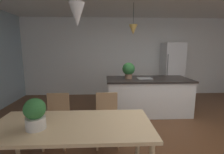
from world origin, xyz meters
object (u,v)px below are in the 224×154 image
potted_plant_on_island (129,70)px  kitchen_island (147,95)px  chair_far_right (107,117)px  refrigerator (172,70)px  chair_far_left (57,118)px  potted_plant_on_table (35,113)px  dining_table (72,129)px

potted_plant_on_island → kitchen_island: bearing=0.0°
chair_far_right → refrigerator: 3.64m
chair_far_left → refrigerator: size_ratio=0.47×
refrigerator → potted_plant_on_table: bearing=-129.6°
chair_far_left → kitchen_island: (1.91, 1.34, -0.01)m
chair_far_left → dining_table: bearing=-62.0°
refrigerator → potted_plant_on_island: refrigerator is taller
chair_far_left → refrigerator: bearing=42.0°
refrigerator → potted_plant_on_island: 2.27m
refrigerator → potted_plant_on_island: (-1.71, -1.47, 0.20)m
chair_far_right → refrigerator: (2.27, 2.81, 0.45)m
potted_plant_on_island → chair_far_left: bearing=-136.5°
kitchen_island → potted_plant_on_island: bearing=180.0°
kitchen_island → potted_plant_on_table: bearing=-129.6°
chair_far_left → potted_plant_on_island: size_ratio=2.15×
chair_far_left → kitchen_island: kitchen_island is taller
kitchen_island → chair_far_right: bearing=-128.2°
chair_far_right → potted_plant_on_table: (-0.81, -0.91, 0.45)m
chair_far_left → potted_plant_on_table: bearing=-87.0°
dining_table → potted_plant_on_table: (-0.38, -0.11, 0.25)m
potted_plant_on_island → potted_plant_on_table: potted_plant_on_island is taller
dining_table → potted_plant_on_island: 2.41m
refrigerator → chair_far_left: bearing=-138.0°
dining_table → refrigerator: refrigerator is taller
chair_far_left → potted_plant_on_island: bearing=43.5°
dining_table → chair_far_left: chair_far_left is taller
chair_far_right → potted_plant_on_table: bearing=-131.5°
potted_plant_on_table → kitchen_island: bearing=50.4°
kitchen_island → refrigerator: (1.21, 1.47, 0.46)m
dining_table → kitchen_island: size_ratio=0.92×
dining_table → chair_far_left: (-0.43, 0.80, -0.20)m
chair_far_left → refrigerator: refrigerator is taller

